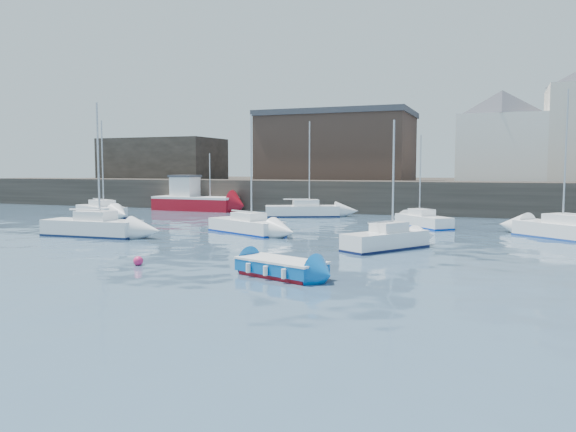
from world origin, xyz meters
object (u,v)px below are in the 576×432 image
(sailboat_c, at_px, (386,240))
(sailboat_f, at_px, (423,220))
(blue_dinghy, at_px, (281,267))
(buoy_mid, at_px, (279,269))
(sailboat_d, at_px, (572,231))
(buoy_far, at_px, (259,233))
(sailboat_h, at_px, (303,210))
(buoy_near, at_px, (138,265))
(sailboat_b, at_px, (246,226))
(sailboat_e, at_px, (101,211))
(fishing_boat, at_px, (194,199))
(sailboat_a, at_px, (92,227))

(sailboat_c, relative_size, sailboat_f, 1.02)
(sailboat_c, xyz_separation_m, sailboat_f, (0.33, 12.03, -0.05))
(blue_dinghy, xyz_separation_m, buoy_mid, (-0.73, 1.63, -0.39))
(sailboat_c, bearing_deg, sailboat_d, 39.24)
(sailboat_f, bearing_deg, buoy_far, -142.09)
(sailboat_h, bearing_deg, buoy_near, -86.58)
(sailboat_c, bearing_deg, sailboat_b, 157.81)
(sailboat_b, height_order, buoy_far, sailboat_b)
(blue_dinghy, distance_m, sailboat_f, 21.03)
(sailboat_e, relative_size, sailboat_h, 1.00)
(fishing_boat, height_order, sailboat_f, sailboat_f)
(blue_dinghy, relative_size, buoy_near, 9.40)
(sailboat_h, xyz_separation_m, buoy_mid, (7.53, -24.33, -0.53))
(sailboat_f, height_order, buoy_far, sailboat_f)
(sailboat_a, height_order, sailboat_d, sailboat_d)
(fishing_boat, relative_size, sailboat_h, 1.05)
(fishing_boat, xyz_separation_m, sailboat_b, (13.39, -16.22, -0.60))
(buoy_near, xyz_separation_m, buoy_mid, (5.99, 1.43, 0.00))
(sailboat_c, height_order, buoy_far, sailboat_c)
(sailboat_e, bearing_deg, sailboat_c, -21.70)
(sailboat_e, xyz_separation_m, buoy_far, (17.62, -6.05, -0.53))
(fishing_boat, bearing_deg, sailboat_d, -20.94)
(sailboat_b, xyz_separation_m, buoy_far, (0.66, 0.60, -0.49))
(buoy_far, bearing_deg, sailboat_b, -137.98)
(sailboat_f, bearing_deg, sailboat_d, -25.24)
(buoy_mid, bearing_deg, fishing_boat, 126.31)
(sailboat_c, height_order, sailboat_d, sailboat_d)
(blue_dinghy, bearing_deg, sailboat_e, 141.44)
(fishing_boat, relative_size, sailboat_e, 1.05)
(sailboat_h, distance_m, buoy_near, 25.81)
(sailboat_e, height_order, buoy_far, sailboat_e)
(blue_dinghy, relative_size, sailboat_a, 0.49)
(fishing_boat, bearing_deg, buoy_far, -48.04)
(sailboat_a, relative_size, sailboat_b, 1.08)
(sailboat_c, distance_m, sailboat_d, 12.21)
(sailboat_b, distance_m, sailboat_h, 13.14)
(fishing_boat, height_order, sailboat_h, sailboat_h)
(sailboat_a, height_order, buoy_near, sailboat_a)
(sailboat_b, xyz_separation_m, buoy_near, (0.78, -12.64, -0.49))
(buoy_far, bearing_deg, fishing_boat, 131.96)
(sailboat_b, height_order, buoy_mid, sailboat_b)
(fishing_boat, bearing_deg, sailboat_a, -76.15)
(buoy_near, bearing_deg, sailboat_d, 41.41)
(sailboat_c, relative_size, buoy_mid, 15.17)
(sailboat_d, bearing_deg, sailboat_f, 154.76)
(sailboat_b, height_order, buoy_near, sailboat_b)
(blue_dinghy, xyz_separation_m, sailboat_d, (11.82, 16.55, 0.15))
(blue_dinghy, height_order, sailboat_e, sailboat_e)
(buoy_mid, xyz_separation_m, buoy_far, (-6.11, 11.81, 0.00))
(sailboat_c, bearing_deg, fishing_boat, 138.95)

